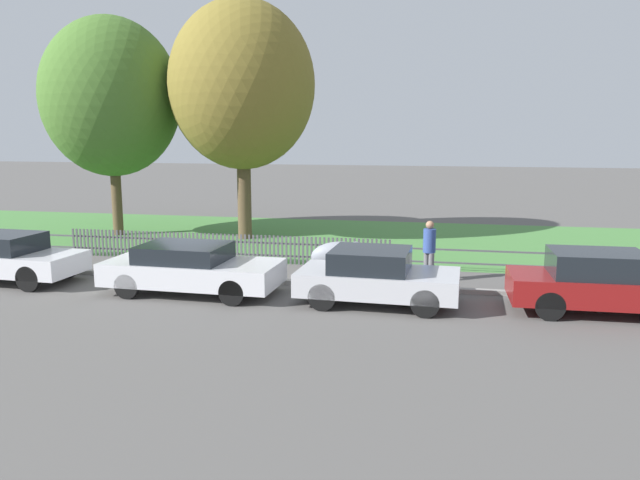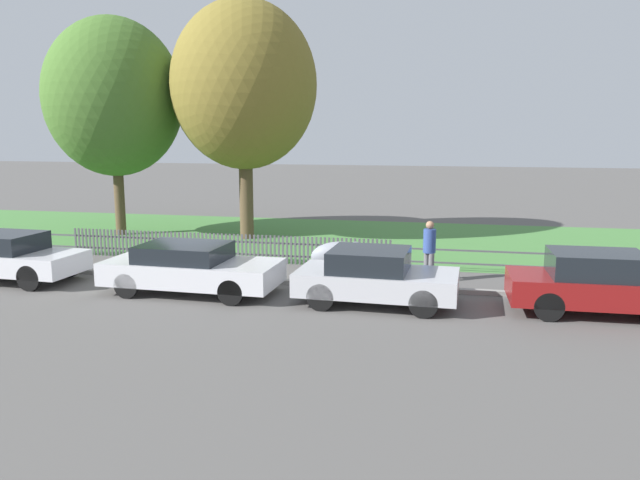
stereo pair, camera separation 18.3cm
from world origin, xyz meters
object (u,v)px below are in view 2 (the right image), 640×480
at_px(parked_car_silver_hatchback, 9,256).
at_px(tree_nearest_kerb, 114,98).
at_px(parked_car_black_saloon, 191,267).
at_px(parked_car_red_compact, 602,283).
at_px(covered_motorcycle, 343,258).
at_px(parked_car_navy_estate, 375,276).
at_px(tree_behind_motorcycle, 244,86).
at_px(pedestrian_near_fence, 429,248).

xyz_separation_m(parked_car_silver_hatchback, tree_nearest_kerb, (-1.08, 7.79, 4.66)).
height_order(parked_car_black_saloon, parked_car_red_compact, parked_car_red_compact).
bearing_deg(parked_car_black_saloon, parked_car_silver_hatchback, -179.88).
bearing_deg(covered_motorcycle, parked_car_black_saloon, -155.44).
distance_m(covered_motorcycle, tree_nearest_kerb, 12.57).
height_order(parked_car_navy_estate, covered_motorcycle, parked_car_navy_estate).
relative_size(tree_nearest_kerb, tree_behind_motorcycle, 0.95).
xyz_separation_m(tree_nearest_kerb, pedestrian_near_fence, (12.36, -5.44, -4.40)).
bearing_deg(parked_car_red_compact, parked_car_black_saloon, 179.95).
bearing_deg(tree_nearest_kerb, parked_car_navy_estate, -35.51).
bearing_deg(tree_nearest_kerb, covered_motorcycle, -30.54).
relative_size(parked_car_black_saloon, tree_behind_motorcycle, 0.50).
xyz_separation_m(parked_car_navy_estate, parked_car_red_compact, (5.09, 0.25, 0.04)).
bearing_deg(tree_behind_motorcycle, parked_car_red_compact, -35.71).
bearing_deg(parked_car_silver_hatchback, tree_behind_motorcycle, 65.01).
bearing_deg(tree_nearest_kerb, parked_car_silver_hatchback, -82.12).
height_order(parked_car_black_saloon, pedestrian_near_fence, pedestrian_near_fence).
bearing_deg(tree_nearest_kerb, tree_behind_motorcycle, 2.42).
bearing_deg(tree_behind_motorcycle, parked_car_black_saloon, -81.07).
height_order(parked_car_navy_estate, pedestrian_near_fence, pedestrian_near_fence).
xyz_separation_m(covered_motorcycle, tree_behind_motorcycle, (-4.84, 6.15, 5.06)).
relative_size(parked_car_red_compact, pedestrian_near_fence, 2.50).
bearing_deg(tree_behind_motorcycle, covered_motorcycle, -51.78).
relative_size(covered_motorcycle, pedestrian_near_fence, 1.10).
relative_size(parked_car_red_compact, tree_behind_motorcycle, 0.47).
relative_size(parked_car_black_saloon, pedestrian_near_fence, 2.65).
distance_m(parked_car_black_saloon, tree_behind_motorcycle, 9.68).
distance_m(parked_car_navy_estate, parked_car_red_compact, 5.09).
relative_size(covered_motorcycle, tree_behind_motorcycle, 0.21).
xyz_separation_m(tree_nearest_kerb, tree_behind_motorcycle, (5.21, 0.22, 0.38)).
distance_m(parked_car_silver_hatchback, covered_motorcycle, 9.16).
bearing_deg(pedestrian_near_fence, tree_behind_motorcycle, -163.28).
height_order(parked_car_navy_estate, parked_car_red_compact, parked_car_red_compact).
relative_size(parked_car_silver_hatchback, parked_car_navy_estate, 1.05).
height_order(parked_car_black_saloon, tree_behind_motorcycle, tree_behind_motorcycle).
height_order(tree_nearest_kerb, pedestrian_near_fence, tree_nearest_kerb).
distance_m(parked_car_navy_estate, tree_behind_motorcycle, 11.35).
relative_size(parked_car_red_compact, tree_nearest_kerb, 0.50).
bearing_deg(parked_car_silver_hatchback, pedestrian_near_fence, 14.06).
height_order(covered_motorcycle, pedestrian_near_fence, pedestrian_near_fence).
xyz_separation_m(parked_car_black_saloon, tree_nearest_kerb, (-6.49, 7.92, 4.69)).
relative_size(parked_car_silver_hatchback, parked_car_black_saloon, 0.90).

